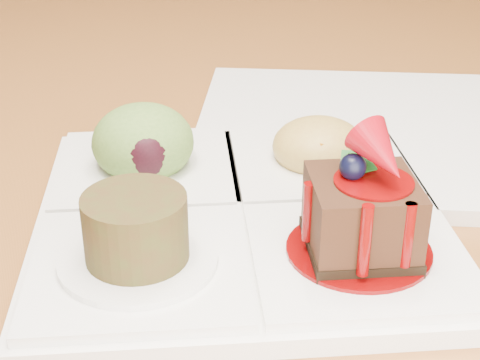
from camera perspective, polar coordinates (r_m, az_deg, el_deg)
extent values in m
cube|color=brown|center=(0.71, -2.75, 4.90)|extent=(1.00, 1.80, 0.04)
cylinder|color=brown|center=(1.71, 6.81, 5.08)|extent=(0.06, 0.06, 0.71)
cylinder|color=#321E10|center=(1.42, 16.03, -7.49)|extent=(0.04, 0.04, 0.43)
cube|color=white|center=(0.48, 0.00, -3.04)|extent=(0.30, 0.30, 0.01)
cube|color=white|center=(0.44, 9.15, -5.85)|extent=(0.14, 0.14, 0.01)
cube|color=white|center=(0.43, -7.87, -6.69)|extent=(0.14, 0.14, 0.01)
cube|color=white|center=(0.54, -7.40, 0.96)|extent=(0.14, 0.14, 0.01)
cube|color=white|center=(0.54, 6.10, 1.48)|extent=(0.14, 0.14, 0.01)
cylinder|color=#5C0303|center=(0.43, 9.19, -5.38)|extent=(0.08, 0.08, 0.00)
cube|color=black|center=(0.43, 9.22, -5.07)|extent=(0.07, 0.07, 0.01)
cube|color=black|center=(0.42, 9.45, -2.40)|extent=(0.07, 0.07, 0.04)
cylinder|color=#5C0303|center=(0.41, 9.66, 0.01)|extent=(0.04, 0.04, 0.00)
sphere|color=black|center=(0.41, 8.74, 1.02)|extent=(0.02, 0.02, 0.02)
cone|color=maroon|center=(0.40, 10.98, 1.92)|extent=(0.04, 0.05, 0.04)
cube|color=#124A13|center=(0.42, 9.49, 1.44)|extent=(0.01, 0.02, 0.01)
cube|color=#124A13|center=(0.42, 8.49, 1.46)|extent=(0.02, 0.02, 0.01)
cylinder|color=#5C0303|center=(0.39, 9.68, -4.67)|extent=(0.01, 0.01, 0.04)
cylinder|color=#5C0303|center=(0.40, 12.88, -4.20)|extent=(0.01, 0.01, 0.04)
cylinder|color=#5C0303|center=(0.42, 5.33, -2.48)|extent=(0.01, 0.01, 0.04)
cylinder|color=white|center=(0.42, -7.91, -6.13)|extent=(0.09, 0.09, 0.00)
cylinder|color=#3D2311|center=(0.41, -8.10, -3.67)|extent=(0.06, 0.06, 0.04)
cylinder|color=#4F2C10|center=(0.40, -8.22, -2.08)|extent=(0.05, 0.05, 0.00)
ellipsoid|color=olive|center=(0.53, -7.53, 2.93)|extent=(0.07, 0.07, 0.05)
ellipsoid|color=black|center=(0.50, -7.23, 1.91)|extent=(0.04, 0.03, 0.03)
ellipsoid|color=#B49841|center=(0.54, 6.16, 2.59)|extent=(0.07, 0.07, 0.04)
cube|color=orange|center=(0.55, 7.57, 3.43)|extent=(0.02, 0.02, 0.01)
cube|color=#4C6E17|center=(0.55, 5.99, 3.82)|extent=(0.02, 0.02, 0.02)
cube|color=orange|center=(0.54, 4.89, 3.55)|extent=(0.02, 0.02, 0.02)
cube|color=#4C6E17|center=(0.53, 4.52, 2.65)|extent=(0.02, 0.02, 0.01)
cube|color=orange|center=(0.52, 6.40, 2.48)|extent=(0.02, 0.02, 0.02)
cube|color=#4C6E17|center=(0.53, 7.94, 2.89)|extent=(0.02, 0.02, 0.02)
cube|color=white|center=(0.62, 9.45, 3.66)|extent=(0.34, 0.34, 0.01)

